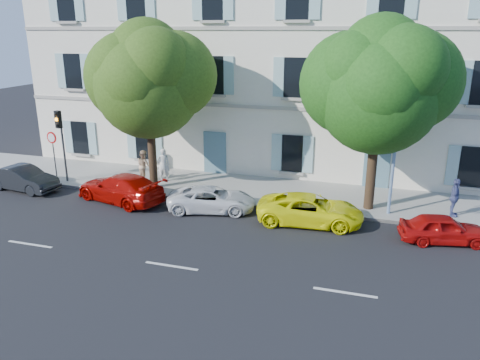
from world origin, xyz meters
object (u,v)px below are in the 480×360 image
(car_red_coupe, at_px, (120,188))
(traffic_light, at_px, (60,131))
(car_yellow_supercar, at_px, (310,210))
(street_lamp, at_px, (398,122))
(road_sign, at_px, (53,146))
(car_red_hatchback, at_px, (443,229))
(tree_left, at_px, (148,85))
(pedestrian_b, at_px, (144,165))
(pedestrian_a, at_px, (164,165))
(car_dark_sedan, at_px, (23,179))
(tree_right, at_px, (379,93))
(car_white_coupe, at_px, (212,199))
(pedestrian_c, at_px, (455,198))

(car_red_coupe, relative_size, traffic_light, 1.22)
(car_yellow_supercar, distance_m, street_lamp, 5.14)
(car_yellow_supercar, height_order, road_sign, road_sign)
(car_red_hatchback, distance_m, traffic_light, 18.85)
(tree_left, distance_m, traffic_light, 5.55)
(car_red_hatchback, bearing_deg, pedestrian_b, 65.79)
(car_red_hatchback, bearing_deg, traffic_light, 72.68)
(pedestrian_a, bearing_deg, road_sign, -10.25)
(car_dark_sedan, relative_size, tree_right, 0.47)
(pedestrian_b, bearing_deg, tree_left, 177.60)
(car_dark_sedan, bearing_deg, car_white_coupe, -82.07)
(car_red_hatchback, distance_m, pedestrian_a, 14.06)
(car_red_coupe, xyz_separation_m, traffic_light, (-4.20, 1.45, 2.24))
(car_yellow_supercar, distance_m, pedestrian_c, 6.33)
(car_white_coupe, xyz_separation_m, pedestrian_a, (-3.84, 2.98, 0.49))
(car_white_coupe, bearing_deg, car_dark_sedan, 77.29)
(tree_right, bearing_deg, pedestrian_a, 174.93)
(car_white_coupe, bearing_deg, car_red_coupe, 78.06)
(street_lamp, height_order, pedestrian_c, street_lamp)
(road_sign, xyz_separation_m, pedestrian_a, (5.55, 1.68, -1.05))
(street_lamp, bearing_deg, road_sign, -179.42)
(car_white_coupe, height_order, car_yellow_supercar, car_yellow_supercar)
(pedestrian_a, distance_m, pedestrian_b, 1.07)
(car_dark_sedan, bearing_deg, traffic_light, -37.46)
(car_yellow_supercar, xyz_separation_m, pedestrian_a, (-8.37, 3.13, 0.42))
(tree_right, bearing_deg, car_dark_sedan, -172.80)
(car_red_hatchback, bearing_deg, car_white_coupe, 75.32)
(car_white_coupe, relative_size, tree_left, 0.49)
(pedestrian_b, bearing_deg, street_lamp, -146.94)
(car_white_coupe, bearing_deg, tree_left, 50.85)
(car_red_hatchback, bearing_deg, tree_left, 68.45)
(car_yellow_supercar, bearing_deg, car_white_coupe, 83.89)
(traffic_light, distance_m, road_sign, 1.00)
(car_dark_sedan, height_order, pedestrian_c, pedestrian_c)
(car_red_coupe, distance_m, road_sign, 5.16)
(pedestrian_a, bearing_deg, tree_left, 61.02)
(car_dark_sedan, bearing_deg, car_red_coupe, -82.71)
(tree_left, bearing_deg, tree_right, 0.89)
(tree_right, bearing_deg, pedestrian_c, 1.40)
(traffic_light, xyz_separation_m, pedestrian_b, (3.95, 1.42, -1.93))
(car_white_coupe, distance_m, car_yellow_supercar, 4.54)
(pedestrian_b, bearing_deg, pedestrian_c, -143.54)
(pedestrian_c, bearing_deg, car_red_hatchback, 172.62)
(car_dark_sedan, relative_size, car_red_hatchback, 1.16)
(street_lamp, bearing_deg, tree_right, 147.65)
(car_white_coupe, xyz_separation_m, road_sign, (-9.39, 1.30, 1.54))
(car_white_coupe, bearing_deg, pedestrian_b, 47.18)
(tree_left, xyz_separation_m, road_sign, (-5.51, -0.56, -3.28))
(car_white_coupe, bearing_deg, tree_right, -86.99)
(car_dark_sedan, distance_m, pedestrian_b, 6.12)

